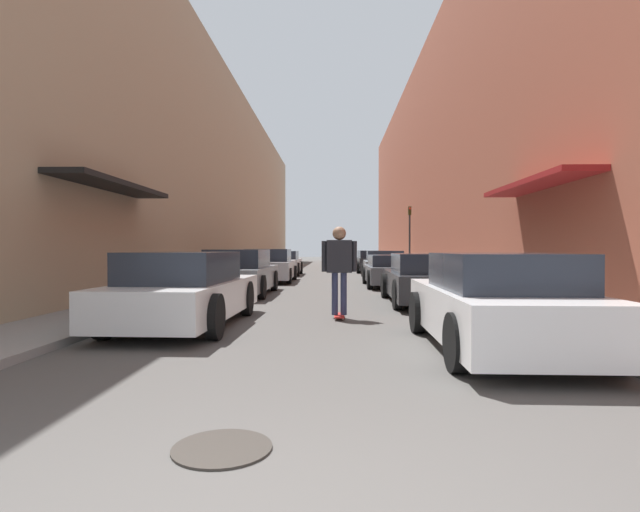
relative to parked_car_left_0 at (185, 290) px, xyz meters
The scene contains 17 objects.
ground 15.53m from the parked_car_left_0, 81.04° to the left, with size 122.13×122.13×0.00m, color #4C4947.
curb_strip_left 20.99m from the parked_car_left_0, 95.63° to the left, with size 1.80×55.51×0.12m.
curb_strip_right 22.00m from the parked_car_left_0, 71.74° to the left, with size 1.80×55.51×0.12m.
building_row_left 22.00m from the parked_car_left_0, 103.36° to the left, with size 4.90×55.51×11.03m.
building_row_right 23.79m from the parked_car_left_0, 64.88° to the left, with size 4.90×55.51×13.03m.
parked_car_left_0 is the anchor object (origin of this frame).
parked_car_left_1 6.12m from the parked_car_left_0, 91.73° to the left, with size 1.94×4.57×1.38m.
parked_car_left_2 12.01m from the parked_car_left_0, 90.21° to the left, with size 2.08×4.32×1.38m.
parked_car_left_3 17.33m from the parked_car_left_0, 90.25° to the left, with size 2.01×3.93×1.28m.
parked_car_right_0 5.32m from the parked_car_left_0, 21.74° to the right, with size 1.92×4.34×1.34m.
parked_car_right_1 6.37m from the parked_car_left_0, 37.45° to the left, with size 2.03×4.59×1.28m.
parked_car_right_2 10.75m from the parked_car_left_0, 63.27° to the left, with size 2.01×4.38×1.17m.
parked_car_right_3 15.63m from the parked_car_left_0, 71.16° to the left, with size 1.98×4.22×1.30m.
parked_car_right_4 21.12m from the parked_car_left_0, 76.58° to the left, with size 1.90×4.43×1.29m.
skateboarder 3.03m from the parked_car_left_0, 20.97° to the left, with size 0.71×0.78×1.84m.
manhole_cover 5.83m from the parked_car_left_0, 70.76° to the right, with size 0.70×0.70×0.02m.
traffic_light 19.09m from the parked_car_left_0, 69.33° to the left, with size 0.16×0.22×3.53m.
Camera 1 is at (0.27, -2.03, 1.40)m, focal length 28.00 mm.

